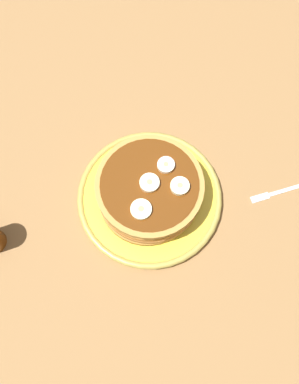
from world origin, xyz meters
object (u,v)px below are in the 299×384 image
object	(u,v)px
banana_slice_1	(180,186)
banana_slice_3	(141,209)
pancake_stack	(147,190)
plate	(150,197)
banana_slice_0	(149,183)
banana_slice_2	(165,165)
fork	(279,192)

from	to	relation	value
banana_slice_1	banana_slice_3	world-z (taller)	banana_slice_1
pancake_stack	banana_slice_3	distance (cm)	5.79
plate	banana_slice_3	world-z (taller)	banana_slice_3
banana_slice_1	banana_slice_0	bearing A→B (deg)	35.06
banana_slice_2	fork	bearing A→B (deg)	-144.09
banana_slice_2	banana_slice_0	bearing A→B (deg)	90.65
pancake_stack	banana_slice_2	bearing A→B (deg)	-91.89
banana_slice_3	plate	bearing A→B (deg)	-65.81
banana_slice_1	banana_slice_2	distance (cm)	4.49
banana_slice_3	pancake_stack	bearing A→B (deg)	-61.62
plate	banana_slice_2	world-z (taller)	banana_slice_2
pancake_stack	fork	bearing A→B (deg)	-135.81
banana_slice_3	fork	xyz separation A→B (cm)	(-15.56, -21.29, -8.33)
plate	banana_slice_0	size ratio (longest dim) A/B	7.95
plate	pancake_stack	bearing A→B (deg)	50.00
plate	banana_slice_1	bearing A→B (deg)	-146.01
banana_slice_0	fork	world-z (taller)	banana_slice_0
banana_slice_2	fork	distance (cm)	23.29
plate	pancake_stack	world-z (taller)	pancake_stack
banana_slice_0	banana_slice_2	world-z (taller)	same
plate	banana_slice_1	size ratio (longest dim) A/B	8.33
plate	fork	size ratio (longest dim) A/B	2.30
banana_slice_1	fork	xyz separation A→B (cm)	(-13.33, -14.15, -8.44)
pancake_stack	banana_slice_0	xyz separation A→B (cm)	(-0.20, -0.14, 3.57)
banana_slice_1	fork	bearing A→B (deg)	-133.30
pancake_stack	banana_slice_1	size ratio (longest dim) A/B	5.88
banana_slice_0	banana_slice_2	size ratio (longest dim) A/B	1.13
plate	banana_slice_1	distance (cm)	9.08
banana_slice_3	banana_slice_1	bearing A→B (deg)	-107.29
plate	banana_slice_3	xyz separation A→B (cm)	(-1.95, 4.33, 7.45)
pancake_stack	banana_slice_2	size ratio (longest dim) A/B	6.34
pancake_stack	banana_slice_0	bearing A→B (deg)	-144.40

